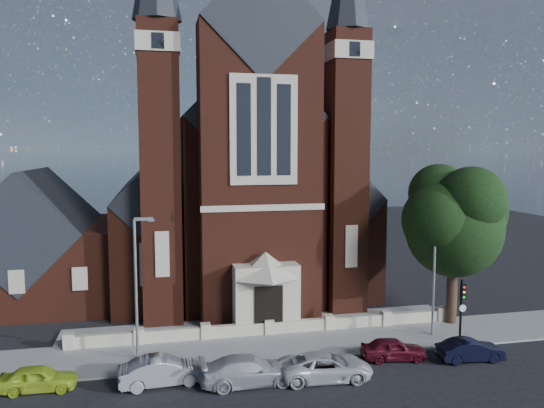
{
  "coord_description": "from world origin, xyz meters",
  "views": [
    {
      "loc": [
        -6.8,
        -25.41,
        11.78
      ],
      "look_at": [
        1.42,
        12.0,
        7.81
      ],
      "focal_mm": 35.0,
      "sensor_mm": 36.0,
      "label": 1
    }
  ],
  "objects_px": {
    "car_lime_van": "(38,378)",
    "street_tree": "(458,223)",
    "street_lamp_left": "(137,281)",
    "car_silver_b": "(249,370)",
    "car_navy": "(471,350)",
    "street_lamp_right": "(436,265)",
    "traffic_signal": "(462,303)",
    "church": "(231,188)",
    "car_dark_red": "(393,349)",
    "car_silver_a": "(163,371)",
    "parish_hall": "(36,250)",
    "car_white_suv": "(326,367)"
  },
  "relations": [
    {
      "from": "street_lamp_left",
      "to": "car_lime_van",
      "type": "relative_size",
      "value": 2.23
    },
    {
      "from": "car_dark_red",
      "to": "parish_hall",
      "type": "bearing_deg",
      "value": 61.28
    },
    {
      "from": "car_lime_van",
      "to": "street_tree",
      "type": "bearing_deg",
      "value": -77.86
    },
    {
      "from": "car_silver_a",
      "to": "street_lamp_left",
      "type": "bearing_deg",
      "value": 15.36
    },
    {
      "from": "parish_hall",
      "to": "traffic_signal",
      "type": "bearing_deg",
      "value": -29.98
    },
    {
      "from": "car_silver_a",
      "to": "car_dark_red",
      "type": "distance_m",
      "value": 12.71
    },
    {
      "from": "parish_hall",
      "to": "car_silver_a",
      "type": "height_order",
      "value": "parish_hall"
    },
    {
      "from": "parish_hall",
      "to": "street_lamp_left",
      "type": "xyz_separation_m",
      "value": [
        8.09,
        -14.0,
        0.59
      ]
    },
    {
      "from": "street_tree",
      "to": "car_silver_b",
      "type": "height_order",
      "value": "street_tree"
    },
    {
      "from": "car_silver_a",
      "to": "church",
      "type": "bearing_deg",
      "value": -21.9
    },
    {
      "from": "parish_hall",
      "to": "car_white_suv",
      "type": "bearing_deg",
      "value": -46.5
    },
    {
      "from": "street_lamp_right",
      "to": "car_white_suv",
      "type": "bearing_deg",
      "value": -152.62
    },
    {
      "from": "street_tree",
      "to": "street_lamp_right",
      "type": "bearing_deg",
      "value": -145.74
    },
    {
      "from": "church",
      "to": "parish_hall",
      "type": "distance_m",
      "value": 17.26
    },
    {
      "from": "parish_hall",
      "to": "street_lamp_right",
      "type": "height_order",
      "value": "parish_hall"
    },
    {
      "from": "street_lamp_right",
      "to": "traffic_signal",
      "type": "distance_m",
      "value": 2.71
    },
    {
      "from": "traffic_signal",
      "to": "car_silver_b",
      "type": "xyz_separation_m",
      "value": [
        -13.44,
        -2.6,
        -1.86
      ]
    },
    {
      "from": "parish_hall",
      "to": "car_navy",
      "type": "xyz_separation_m",
      "value": [
        26.17,
        -17.9,
        -3.4
      ]
    },
    {
      "from": "car_dark_red",
      "to": "car_lime_van",
      "type": "bearing_deg",
      "value": 98.12
    },
    {
      "from": "parish_hall",
      "to": "car_silver_b",
      "type": "bearing_deg",
      "value": -53.27
    },
    {
      "from": "street_lamp_left",
      "to": "car_navy",
      "type": "xyz_separation_m",
      "value": [
        18.08,
        -3.9,
        -3.99
      ]
    },
    {
      "from": "street_tree",
      "to": "car_silver_a",
      "type": "distance_m",
      "value": 20.87
    },
    {
      "from": "car_lime_van",
      "to": "car_silver_b",
      "type": "height_order",
      "value": "car_silver_b"
    },
    {
      "from": "street_lamp_left",
      "to": "street_tree",
      "type": "bearing_deg",
      "value": 4.76
    },
    {
      "from": "street_tree",
      "to": "parish_hall",
      "type": "bearing_deg",
      "value": 156.74
    },
    {
      "from": "car_silver_b",
      "to": "church",
      "type": "bearing_deg",
      "value": -6.36
    },
    {
      "from": "car_silver_a",
      "to": "car_white_suv",
      "type": "distance_m",
      "value": 8.26
    },
    {
      "from": "church",
      "to": "car_silver_a",
      "type": "xyz_separation_m",
      "value": [
        -6.67,
        -22.24,
        -7.47
      ]
    },
    {
      "from": "street_lamp_left",
      "to": "street_lamp_right",
      "type": "height_order",
      "value": "same"
    },
    {
      "from": "church",
      "to": "street_lamp_right",
      "type": "relative_size",
      "value": 4.31
    },
    {
      "from": "church",
      "to": "street_tree",
      "type": "xyz_separation_m",
      "value": [
        12.6,
        -17.23,
        -1.23
      ]
    },
    {
      "from": "car_lime_van",
      "to": "car_silver_a",
      "type": "distance_m",
      "value": 6.0
    },
    {
      "from": "street_tree",
      "to": "traffic_signal",
      "type": "height_order",
      "value": "street_tree"
    },
    {
      "from": "street_lamp_right",
      "to": "traffic_signal",
      "type": "height_order",
      "value": "street_lamp_right"
    },
    {
      "from": "parish_hall",
      "to": "car_silver_a",
      "type": "xyz_separation_m",
      "value": [
        9.33,
        -17.3,
        -3.29
      ]
    },
    {
      "from": "car_silver_a",
      "to": "street_lamp_right",
      "type": "bearing_deg",
      "value": -84.06
    },
    {
      "from": "street_lamp_right",
      "to": "car_dark_red",
      "type": "relative_size",
      "value": 2.23
    },
    {
      "from": "street_lamp_right",
      "to": "traffic_signal",
      "type": "xyz_separation_m",
      "value": [
        0.91,
        -1.57,
        -2.02
      ]
    },
    {
      "from": "car_dark_red",
      "to": "car_white_suv",
      "type": "bearing_deg",
      "value": 118.32
    },
    {
      "from": "street_lamp_left",
      "to": "car_navy",
      "type": "height_order",
      "value": "street_lamp_left"
    },
    {
      "from": "street_lamp_right",
      "to": "traffic_signal",
      "type": "relative_size",
      "value": 2.02
    },
    {
      "from": "street_tree",
      "to": "car_silver_a",
      "type": "xyz_separation_m",
      "value": [
        -19.27,
        -5.01,
        -6.24
      ]
    },
    {
      "from": "church",
      "to": "car_dark_red",
      "type": "relative_size",
      "value": 9.6
    },
    {
      "from": "church",
      "to": "car_white_suv",
      "type": "height_order",
      "value": "church"
    },
    {
      "from": "street_lamp_left",
      "to": "car_lime_van",
      "type": "bearing_deg",
      "value": -150.7
    },
    {
      "from": "car_lime_van",
      "to": "car_navy",
      "type": "xyz_separation_m",
      "value": [
        22.8,
        -1.24,
        -0.01
      ]
    },
    {
      "from": "car_white_suv",
      "to": "church",
      "type": "bearing_deg",
      "value": 7.66
    },
    {
      "from": "car_silver_b",
      "to": "car_white_suv",
      "type": "bearing_deg",
      "value": -94.3
    },
    {
      "from": "street_tree",
      "to": "car_navy",
      "type": "distance_m",
      "value": 8.81
    },
    {
      "from": "parish_hall",
      "to": "street_tree",
      "type": "bearing_deg",
      "value": -23.26
    }
  ]
}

